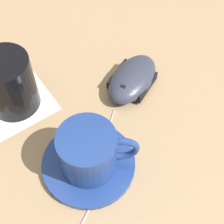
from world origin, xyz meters
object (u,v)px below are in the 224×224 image
at_px(drinking_glass, 9,84).
at_px(coffee_cup, 89,151).
at_px(saucer, 89,164).
at_px(computer_mouse, 132,79).

bearing_deg(drinking_glass, coffee_cup, 121.58).
xyz_separation_m(saucer, drinking_glass, (0.09, -0.15, 0.05)).
height_order(coffee_cup, drinking_glass, drinking_glass).
height_order(computer_mouse, drinking_glass, drinking_glass).
bearing_deg(coffee_cup, drinking_glass, -58.42).
xyz_separation_m(saucer, computer_mouse, (-0.11, -0.13, 0.01)).
xyz_separation_m(saucer, coffee_cup, (-0.00, 0.00, 0.04)).
bearing_deg(coffee_cup, computer_mouse, -129.94).
xyz_separation_m(coffee_cup, drinking_glass, (0.09, -0.15, 0.01)).
relative_size(saucer, coffee_cup, 1.23).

